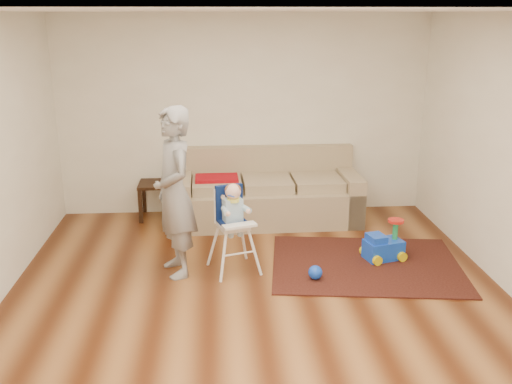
{
  "coord_description": "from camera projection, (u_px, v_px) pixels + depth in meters",
  "views": [
    {
      "loc": [
        -0.38,
        -4.94,
        2.68
      ],
      "look_at": [
        0.0,
        0.4,
        1.0
      ],
      "focal_mm": 40.0,
      "sensor_mm": 36.0,
      "label": 1
    }
  ],
  "objects": [
    {
      "name": "ground",
      "position": [
        259.0,
        303.0,
        5.52
      ],
      "size": [
        5.5,
        5.5,
        0.0
      ],
      "primitive_type": "plane",
      "color": "#441D0B",
      "rests_on": "ground"
    },
    {
      "name": "room_envelope",
      "position": [
        255.0,
        101.0,
        5.46
      ],
      "size": [
        5.04,
        5.52,
        2.72
      ],
      "color": "silver",
      "rests_on": "ground"
    },
    {
      "name": "sofa",
      "position": [
        267.0,
        187.0,
        7.59
      ],
      "size": [
        2.46,
        1.05,
        0.94
      ],
      "rotation": [
        0.0,
        0.0,
        0.02
      ],
      "color": "tan",
      "rests_on": "ground"
    },
    {
      "name": "side_table",
      "position": [
        158.0,
        200.0,
        7.79
      ],
      "size": [
        0.5,
        0.5,
        0.5
      ],
      "primitive_type": null,
      "color": "black",
      "rests_on": "ground"
    },
    {
      "name": "area_rug",
      "position": [
        366.0,
        264.0,
        6.34
      ],
      "size": [
        2.24,
        1.79,
        0.02
      ],
      "primitive_type": "cube",
      "rotation": [
        0.0,
        0.0,
        -0.12
      ],
      "color": "black",
      "rests_on": "ground"
    },
    {
      "name": "ride_on_toy",
      "position": [
        384.0,
        240.0,
        6.42
      ],
      "size": [
        0.48,
        0.39,
        0.46
      ],
      "primitive_type": null,
      "rotation": [
        0.0,
        0.0,
        0.26
      ],
      "color": "blue",
      "rests_on": "area_rug"
    },
    {
      "name": "toy_ball",
      "position": [
        315.0,
        272.0,
        5.96
      ],
      "size": [
        0.15,
        0.15,
        0.15
      ],
      "primitive_type": "sphere",
      "color": "blue",
      "rests_on": "area_rug"
    },
    {
      "name": "high_chair",
      "position": [
        233.0,
        229.0,
        6.09
      ],
      "size": [
        0.57,
        0.57,
        0.99
      ],
      "rotation": [
        0.0,
        0.0,
        0.3
      ],
      "color": "white",
      "rests_on": "ground"
    },
    {
      "name": "adult",
      "position": [
        174.0,
        193.0,
        5.91
      ],
      "size": [
        0.63,
        0.76,
        1.8
      ],
      "primitive_type": "imported",
      "rotation": [
        0.0,
        0.0,
        -1.23
      ],
      "color": "gray",
      "rests_on": "ground"
    }
  ]
}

